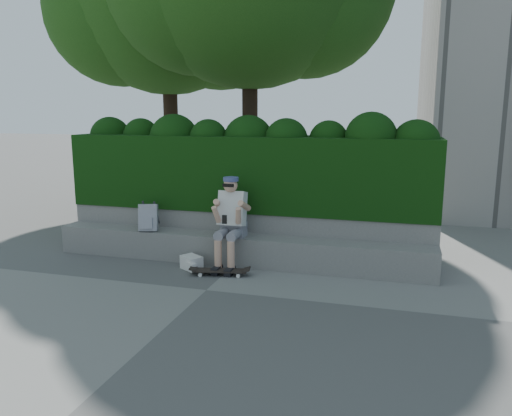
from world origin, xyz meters
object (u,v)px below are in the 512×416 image
(person, at_px, (231,219))
(backpack_plaid, at_px, (148,218))
(skateboard, at_px, (220,271))
(backpack_ground, at_px, (192,263))

(person, distance_m, backpack_plaid, 1.43)
(skateboard, bearing_deg, backpack_ground, 150.28)
(person, distance_m, skateboard, 0.82)
(backpack_plaid, distance_m, backpack_ground, 1.12)
(skateboard, height_order, backpack_ground, backpack_ground)
(person, height_order, backpack_ground, person)
(person, relative_size, skateboard, 1.71)
(skateboard, relative_size, backpack_plaid, 1.87)
(skateboard, height_order, backpack_plaid, backpack_plaid)
(backpack_plaid, bearing_deg, backpack_ground, -40.70)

